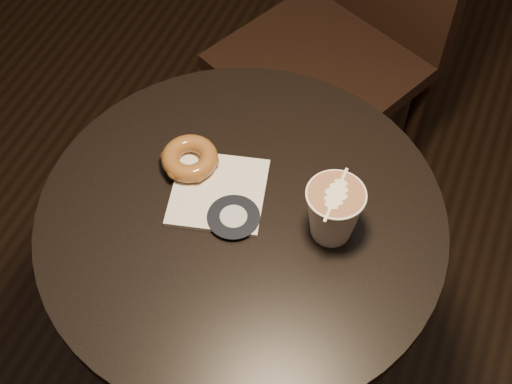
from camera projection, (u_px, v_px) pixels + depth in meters
cafe_table at (243, 272)px, 1.37m from camera, size 0.70×0.70×0.75m
chair at (354, 7)px, 1.71m from camera, size 0.58×0.58×1.11m
pastry_bag at (218, 192)px, 1.23m from camera, size 0.19×0.19×0.01m
doughnut at (190, 158)px, 1.25m from camera, size 0.10×0.10×0.03m
latte_cup at (333, 213)px, 1.14m from camera, size 0.10×0.10×0.11m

